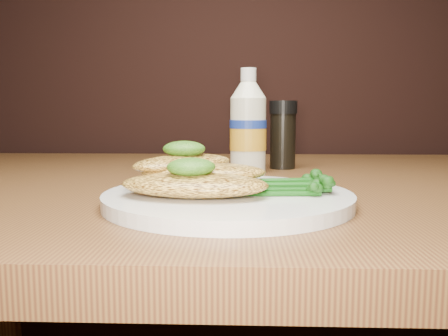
{
  "coord_description": "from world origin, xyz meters",
  "views": [
    {
      "loc": [
        0.01,
        0.35,
        0.85
      ],
      "look_at": [
        -0.01,
        0.86,
        0.79
      ],
      "focal_mm": 37.66,
      "sensor_mm": 36.0,
      "label": 1
    }
  ],
  "objects": [
    {
      "name": "plate",
      "position": [
        -0.0,
        0.85,
        0.76
      ],
      "size": [
        0.27,
        0.27,
        0.01
      ],
      "primitive_type": "cylinder",
      "color": "white",
      "rests_on": "dining_table"
    },
    {
      "name": "pesto_front",
      "position": [
        -0.04,
        0.82,
        0.79
      ],
      "size": [
        0.06,
        0.06,
        0.02
      ],
      "primitive_type": "ellipsoid",
      "rotation": [
        0.0,
        0.0,
        0.35
      ],
      "color": "#0D3407",
      "rests_on": "chicken_front"
    },
    {
      "name": "pepper_grinder",
      "position": [
        0.08,
        1.18,
        0.81
      ],
      "size": [
        0.06,
        0.06,
        0.12
      ],
      "primitive_type": null,
      "rotation": [
        0.0,
        0.0,
        -0.42
      ],
      "color": "black",
      "rests_on": "dining_table"
    },
    {
      "name": "broccolini_bundle",
      "position": [
        0.05,
        0.86,
        0.77
      ],
      "size": [
        0.13,
        0.1,
        0.02
      ],
      "primitive_type": null,
      "rotation": [
        0.0,
        0.0,
        0.05
      ],
      "color": "#124C10",
      "rests_on": "plate"
    },
    {
      "name": "chicken_back",
      "position": [
        -0.06,
        0.89,
        0.79
      ],
      "size": [
        0.14,
        0.14,
        0.02
      ],
      "primitive_type": "ellipsoid",
      "rotation": [
        0.0,
        0.0,
        0.78
      ],
      "color": "#F0BB4C",
      "rests_on": "plate"
    },
    {
      "name": "chicken_front",
      "position": [
        -0.04,
        0.83,
        0.78
      ],
      "size": [
        0.16,
        0.1,
        0.02
      ],
      "primitive_type": "ellipsoid",
      "rotation": [
        0.0,
        0.0,
        -0.09
      ],
      "color": "#F0BB4C",
      "rests_on": "plate"
    },
    {
      "name": "chicken_mid",
      "position": [
        -0.03,
        0.87,
        0.78
      ],
      "size": [
        0.14,
        0.08,
        0.02
      ],
      "primitive_type": "ellipsoid",
      "rotation": [
        0.0,
        0.0,
        0.05
      ],
      "color": "#F0BB4C",
      "rests_on": "plate"
    },
    {
      "name": "mayo_bottle",
      "position": [
        0.02,
        1.12,
        0.83
      ],
      "size": [
        0.06,
        0.06,
        0.17
      ],
      "primitive_type": null,
      "rotation": [
        0.0,
        0.0,
        -0.08
      ],
      "color": "#EBE8C7",
      "rests_on": "dining_table"
    },
    {
      "name": "pesto_back",
      "position": [
        -0.06,
        0.89,
        0.81
      ],
      "size": [
        0.05,
        0.05,
        0.02
      ],
      "primitive_type": "ellipsoid",
      "rotation": [
        0.0,
        0.0,
        -0.05
      ],
      "color": "#0D3407",
      "rests_on": "chicken_back"
    }
  ]
}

